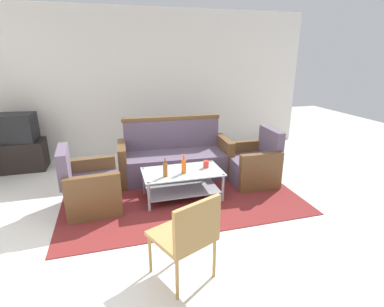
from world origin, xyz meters
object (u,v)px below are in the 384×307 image
armchair_right (253,165)px  couch (175,159)px  bottle_brown (165,170)px  bottle_orange (184,166)px  television (16,128)px  armchair_left (90,188)px  wicker_chair (188,233)px  cup (206,164)px  coffee_table (182,180)px  tv_stand (21,155)px

armchair_right → couch: bearing=65.8°
bottle_brown → bottle_orange: bottle_orange is taller
bottle_orange → television: size_ratio=0.42×
armchair_left → armchair_right: 2.46m
armchair_left → television: 2.23m
bottle_brown → television: 2.97m
couch → wicker_chair: size_ratio=2.18×
cup → wicker_chair: wicker_chair is taller
television → coffee_table: bearing=148.9°
coffee_table → cup: 0.41m
bottle_brown → wicker_chair: wicker_chair is taller
couch → bottle_brown: couch is taller
coffee_table → tv_stand: 3.08m
couch → armchair_left: size_ratio=2.15×
wicker_chair → couch: bearing=56.6°
armchair_right → television: television is taller
cup → bottle_orange: bearing=-162.0°
coffee_table → television: television is taller
television → armchair_right: bearing=162.1°
coffee_table → wicker_chair: bearing=-102.2°
wicker_chair → cup: bearing=43.0°
armchair_right → wicker_chair: bearing=141.1°
tv_stand → television: 0.50m
bottle_orange → cup: bearing=18.0°
bottle_brown → cup: (0.62, 0.17, -0.05)m
armchair_left → armchair_right: bearing=90.9°
bottle_orange → tv_stand: 3.14m
armchair_left → cup: 1.61m
armchair_right → coffee_table: (-1.22, -0.24, -0.02)m
armchair_right → coffee_table: size_ratio=0.77×
couch → cup: couch is taller
armchair_left → tv_stand: 2.18m
armchair_right → armchair_left: bearing=96.2°
coffee_table → bottle_orange: size_ratio=4.06×
bottle_orange → bottle_brown: bearing=-169.3°
coffee_table → bottle_brown: 0.37m
cup → couch: bearing=111.2°
bottle_brown → armchair_left: bearing=170.3°
bottle_brown → wicker_chair: bearing=-93.1°
couch → tv_stand: 2.75m
couch → armchair_left: couch is taller
coffee_table → wicker_chair: size_ratio=1.31×
tv_stand → cup: bearing=-32.4°
armchair_left → television: bearing=-149.3°
armchair_right → coffee_table: armchair_right is taller
coffee_table → armchair_left: bearing=177.9°
tv_stand → bottle_brown: bearing=-41.7°
bottle_brown → bottle_orange: 0.27m
bottle_brown → tv_stand: bottle_brown is taller
armchair_left → bottle_brown: (0.98, -0.17, 0.22)m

